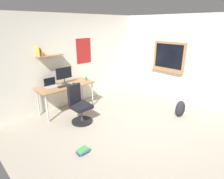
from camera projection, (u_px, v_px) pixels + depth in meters
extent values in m
plane|color=#9E9384|center=(138.00, 130.00, 4.30)|extent=(5.20, 5.20, 0.00)
cube|color=silver|center=(75.00, 60.00, 5.52)|extent=(5.00, 0.10, 2.60)
cube|color=#997047|center=(50.00, 56.00, 4.78)|extent=(0.68, 0.20, 0.02)
cube|color=#A51E1E|center=(84.00, 51.00, 5.59)|extent=(0.52, 0.01, 0.74)
cube|color=gold|center=(38.00, 52.00, 4.56)|extent=(0.03, 0.14, 0.23)
cube|color=black|center=(39.00, 52.00, 4.59)|extent=(0.02, 0.14, 0.20)
cube|color=orange|center=(41.00, 53.00, 4.62)|extent=(0.03, 0.14, 0.16)
cube|color=silver|center=(192.00, 60.00, 5.47)|extent=(0.10, 5.00, 2.60)
cube|color=#997047|center=(169.00, 56.00, 5.90)|extent=(0.04, 1.10, 0.90)
cube|color=black|center=(169.00, 56.00, 5.89)|extent=(0.01, 0.94, 0.76)
cube|color=#997047|center=(167.00, 71.00, 6.02)|extent=(0.12, 1.10, 0.03)
cube|color=#997047|center=(66.00, 86.00, 5.04)|extent=(1.53, 0.64, 0.03)
cylinder|color=#B7B7BC|center=(47.00, 109.00, 4.53)|extent=(0.04, 0.04, 0.72)
cylinder|color=#B7B7BC|center=(92.00, 94.00, 5.45)|extent=(0.04, 0.04, 0.72)
cylinder|color=#B7B7BC|center=(38.00, 103.00, 4.88)|extent=(0.04, 0.04, 0.72)
cylinder|color=#B7B7BC|center=(82.00, 90.00, 5.80)|extent=(0.04, 0.04, 0.72)
cylinder|color=black|center=(82.00, 121.00, 4.64)|extent=(0.52, 0.52, 0.04)
cylinder|color=#4C4C51|center=(82.00, 114.00, 4.58)|extent=(0.05, 0.05, 0.34)
cube|color=black|center=(81.00, 107.00, 4.51)|extent=(0.44, 0.44, 0.09)
cube|color=black|center=(74.00, 94.00, 4.51)|extent=(0.40, 0.17, 0.48)
cube|color=#ADAFB5|center=(52.00, 87.00, 4.88)|extent=(0.31, 0.21, 0.02)
cube|color=black|center=(50.00, 82.00, 4.91)|extent=(0.31, 0.01, 0.21)
cylinder|color=#38383D|center=(65.00, 84.00, 5.13)|extent=(0.17, 0.17, 0.01)
cylinder|color=#38383D|center=(64.00, 81.00, 5.10)|extent=(0.03, 0.03, 0.14)
cube|color=black|center=(64.00, 73.00, 5.02)|extent=(0.46, 0.02, 0.31)
cube|color=black|center=(65.00, 86.00, 4.92)|extent=(0.37, 0.13, 0.02)
ellipsoid|color=#262628|center=(74.00, 83.00, 5.10)|extent=(0.10, 0.06, 0.03)
cylinder|color=#338C4C|center=(86.00, 79.00, 5.43)|extent=(0.08, 0.08, 0.09)
ellipsoid|color=#232328|center=(180.00, 109.00, 4.87)|extent=(0.32, 0.22, 0.44)
cube|color=black|center=(82.00, 152.00, 3.54)|extent=(0.22, 0.17, 0.03)
cube|color=#3851B2|center=(83.00, 151.00, 3.52)|extent=(0.21, 0.15, 0.03)
cube|color=#3D934C|center=(83.00, 150.00, 3.50)|extent=(0.22, 0.17, 0.03)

